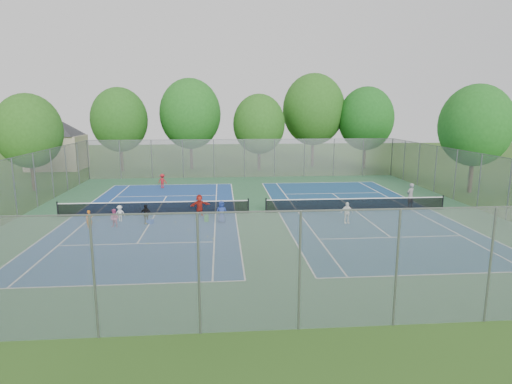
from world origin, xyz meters
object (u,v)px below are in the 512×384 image
net_left (155,209)px  instructor (410,195)px  ball_crate (150,222)px  ball_hopper (207,218)px  net_right (356,205)px

net_left → instructor: instructor is taller
ball_crate → ball_hopper: (3.53, 0.18, 0.09)m
ball_crate → ball_hopper: bearing=3.0°
ball_hopper → instructor: instructor is taller
net_right → ball_hopper: net_right is taller
ball_crate → ball_hopper: 3.54m
ball_hopper → instructor: size_ratio=0.26×
ball_crate → instructor: (18.30, 3.11, 0.75)m
ball_hopper → instructor: bearing=11.2°
ball_hopper → ball_crate: bearing=-177.0°
net_left → ball_hopper: net_left is taller
instructor → ball_hopper: bearing=-14.5°
ball_hopper → instructor: 15.07m
net_left → instructor: (18.34, 0.85, 0.44)m
net_left → instructor: bearing=2.7°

